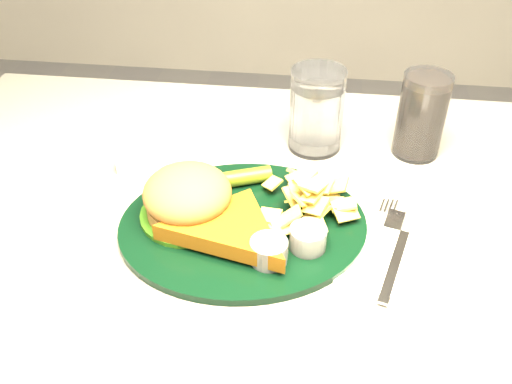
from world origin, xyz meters
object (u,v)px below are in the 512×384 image
cola_glass (421,116)px  table (270,378)px  water_glass (316,110)px  fork_napkin (394,260)px  dinner_plate (243,207)px

cola_glass → table: bearing=-136.2°
water_glass → fork_napkin: size_ratio=0.77×
water_glass → cola_glass: bearing=0.8°
cola_glass → fork_napkin: 0.28m
dinner_plate → fork_napkin: bearing=-23.8°
table → cola_glass: 0.53m
dinner_plate → water_glass: (0.09, 0.22, 0.03)m
dinner_plate → water_glass: bearing=56.7°
cola_glass → fork_napkin: cola_glass is taller
table → dinner_plate: size_ratio=3.51×
table → dinner_plate: 0.42m
water_glass → fork_napkin: water_glass is taller
water_glass → cola_glass: same height
dinner_plate → fork_napkin: 0.21m
table → fork_napkin: 0.42m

